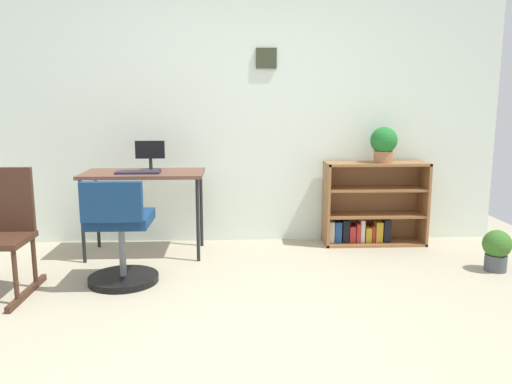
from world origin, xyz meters
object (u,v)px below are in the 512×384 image
object	(u,v)px
bookshelf_low	(371,207)
potted_plant_on_shelf	(384,143)
desk	(144,179)
keyboard	(138,172)
potted_plant_floor	(497,249)
office_chair	(120,238)
monitor	(150,156)
rocking_chair	(1,231)

from	to	relation	value
bookshelf_low	potted_plant_on_shelf	xyz separation A→B (m)	(0.08, -0.06, 0.61)
desk	keyboard	xyz separation A→B (m)	(-0.03, -0.09, 0.07)
potted_plant_floor	bookshelf_low	bearing A→B (deg)	132.27
bookshelf_low	potted_plant_floor	world-z (taller)	bookshelf_low
desk	office_chair	distance (m)	0.84
monitor	potted_plant_floor	xyz separation A→B (m)	(2.83, -0.68, -0.69)
desk	potted_plant_floor	distance (m)	2.98
bookshelf_low	potted_plant_on_shelf	world-z (taller)	potted_plant_on_shelf
office_chair	rocking_chair	distance (m)	0.81
keyboard	potted_plant_floor	distance (m)	3.01
potted_plant_on_shelf	potted_plant_floor	bearing A→B (deg)	-48.77
bookshelf_low	keyboard	bearing A→B (deg)	-170.25
office_chair	potted_plant_on_shelf	size ratio (longest dim) A/B	2.44
rocking_chair	bookshelf_low	bearing A→B (deg)	21.43
bookshelf_low	potted_plant_floor	xyz separation A→B (m)	(0.79, -0.86, -0.17)
keyboard	potted_plant_floor	size ratio (longest dim) A/B	1.12
desk	potted_plant_floor	xyz separation A→B (m)	(2.88, -0.59, -0.49)
desk	keyboard	distance (m)	0.12
bookshelf_low	potted_plant_floor	distance (m)	1.18
potted_plant_floor	desk	bearing A→B (deg)	168.38
potted_plant_floor	potted_plant_on_shelf	bearing A→B (deg)	131.23
office_chair	potted_plant_floor	distance (m)	2.94
bookshelf_low	rocking_chair	bearing A→B (deg)	-158.57
monitor	potted_plant_floor	size ratio (longest dim) A/B	0.79
keyboard	office_chair	size ratio (longest dim) A/B	0.46
monitor	potted_plant_on_shelf	size ratio (longest dim) A/B	0.80
monitor	office_chair	world-z (taller)	monitor
keyboard	office_chair	bearing A→B (deg)	-91.75
office_chair	potted_plant_floor	size ratio (longest dim) A/B	2.41
office_chair	potted_plant_on_shelf	world-z (taller)	potted_plant_on_shelf
keyboard	rocking_chair	xyz separation A→B (m)	(-0.82, -0.79, -0.30)
office_chair	bookshelf_low	bearing A→B (deg)	25.95
rocking_chair	potted_plant_on_shelf	size ratio (longest dim) A/B	2.67
monitor	rocking_chair	world-z (taller)	monitor
keyboard	desk	bearing A→B (deg)	72.52
desk	keyboard	size ratio (longest dim) A/B	2.78
desk	office_chair	size ratio (longest dim) A/B	1.29
potted_plant_on_shelf	potted_plant_floor	xyz separation A→B (m)	(0.71, -0.81, -0.78)
keyboard	potted_plant_floor	world-z (taller)	keyboard
keyboard	potted_plant_on_shelf	bearing A→B (deg)	7.99
desk	potted_plant_floor	world-z (taller)	desk
keyboard	rocking_chair	distance (m)	1.18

